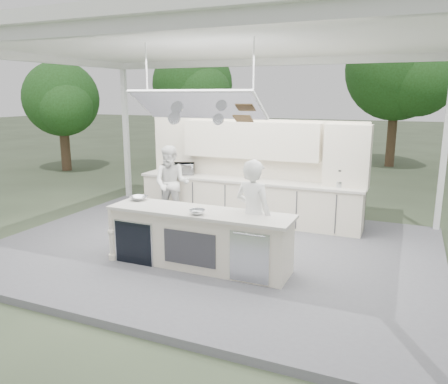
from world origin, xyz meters
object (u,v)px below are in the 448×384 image
at_px(sous_chef, 172,184).
at_px(head_chef, 253,216).
at_px(back_counter, 247,200).
at_px(demo_island, 198,238).

bearing_deg(sous_chef, head_chef, -53.09).
relative_size(back_counter, sous_chef, 3.01).
height_order(head_chef, sous_chef, head_chef).
relative_size(demo_island, sous_chef, 1.84).
relative_size(back_counter, head_chef, 2.80).
distance_m(head_chef, sous_chef, 3.26).
distance_m(back_counter, sous_chef, 1.72).
distance_m(demo_island, sous_chef, 2.80).
bearing_deg(back_counter, demo_island, -86.37).
bearing_deg(head_chef, sous_chef, -20.52).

